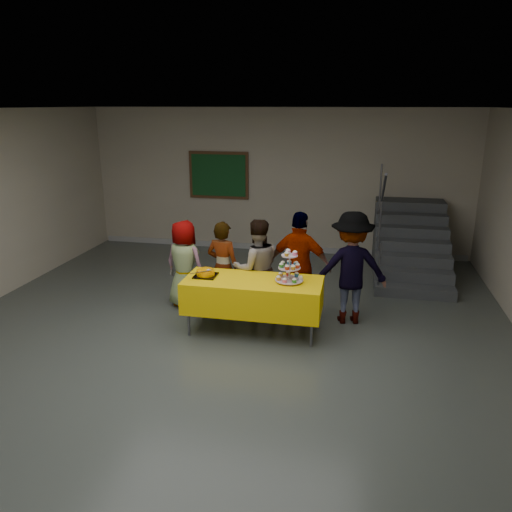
{
  "coord_description": "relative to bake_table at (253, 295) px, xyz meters",
  "views": [
    {
      "loc": [
        1.69,
        -5.33,
        3.06
      ],
      "look_at": [
        0.36,
        1.11,
        1.05
      ],
      "focal_mm": 35.0,
      "sensor_mm": 36.0,
      "label": 1
    }
  ],
  "objects": [
    {
      "name": "schoolchild_a",
      "position": [
        -1.24,
        0.72,
        0.13
      ],
      "size": [
        0.76,
        0.6,
        1.38
      ],
      "primitive_type": "imported",
      "rotation": [
        0.0,
        0.0,
        2.88
      ],
      "color": "slate",
      "rests_on": "ground"
    },
    {
      "name": "schoolchild_e",
      "position": [
        1.29,
        0.64,
        0.26
      ],
      "size": [
        1.15,
        0.79,
        1.64
      ],
      "primitive_type": "imported",
      "rotation": [
        0.0,
        0.0,
        3.33
      ],
      "color": "slate",
      "rests_on": "ground"
    },
    {
      "name": "room_shell",
      "position": [
        -0.36,
        -0.89,
        1.57
      ],
      "size": [
        10.0,
        10.04,
        3.02
      ],
      "color": "#4C514C",
      "rests_on": "ground"
    },
    {
      "name": "staircase",
      "position": [
        2.34,
        3.22,
        -0.07
      ],
      "size": [
        1.3,
        2.4,
        2.04
      ],
      "color": "#424447",
      "rests_on": "ground"
    },
    {
      "name": "noticeboard",
      "position": [
        -1.61,
        4.06,
        1.04
      ],
      "size": [
        1.3,
        0.05,
        1.0
      ],
      "color": "#472B16",
      "rests_on": "ground"
    },
    {
      "name": "schoolchild_b",
      "position": [
        -0.59,
        0.61,
        0.15
      ],
      "size": [
        0.58,
        0.45,
        1.42
      ],
      "primitive_type": "imported",
      "rotation": [
        0.0,
        0.0,
        2.91
      ],
      "color": "slate",
      "rests_on": "ground"
    },
    {
      "name": "schoolchild_c",
      "position": [
        -0.07,
        0.59,
        0.18
      ],
      "size": [
        0.88,
        0.79,
        1.48
      ],
      "primitive_type": "imported",
      "rotation": [
        0.0,
        0.0,
        3.54
      ],
      "color": "slate",
      "rests_on": "ground"
    },
    {
      "name": "bear_cake",
      "position": [
        -0.68,
        0.02,
        0.27
      ],
      "size": [
        0.32,
        0.36,
        0.12
      ],
      "color": "black",
      "rests_on": "bake_table"
    },
    {
      "name": "schoolchild_d",
      "position": [
        0.56,
        0.66,
        0.24
      ],
      "size": [
        0.99,
        0.56,
        1.6
      ],
      "primitive_type": "imported",
      "rotation": [
        0.0,
        0.0,
        2.96
      ],
      "color": "slate",
      "rests_on": "ground"
    },
    {
      "name": "cupcake_stand",
      "position": [
        0.49,
        0.02,
        0.38
      ],
      "size": [
        0.38,
        0.38,
        0.44
      ],
      "color": "silver",
      "rests_on": "bake_table"
    },
    {
      "name": "bake_table",
      "position": [
        0.0,
        0.0,
        0.0
      ],
      "size": [
        1.88,
        0.78,
        0.77
      ],
      "color": "#595960",
      "rests_on": "ground"
    }
  ]
}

